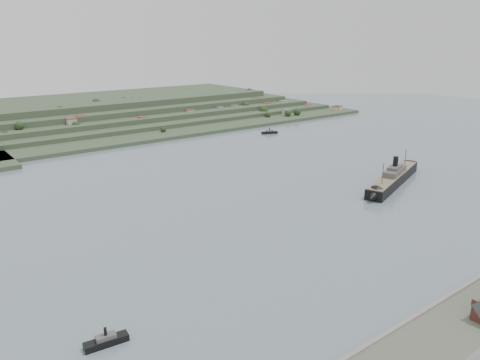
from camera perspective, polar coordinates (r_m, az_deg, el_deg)
ground at (r=343.21m, az=4.31°, el=-2.55°), size 1400.00×1400.00×0.00m
far_peninsula at (r=686.58m, az=-16.33°, el=7.76°), size 760.00×309.00×30.00m
steamship at (r=396.32m, az=18.07°, el=0.10°), size 109.66×48.00×27.24m
tugboat at (r=198.96m, az=-16.00°, el=-18.31°), size 17.55×6.35×7.72m
ferry_east at (r=582.61m, az=3.62°, el=5.84°), size 20.60×12.73×7.50m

